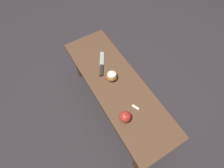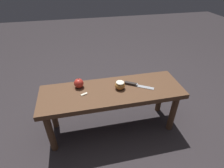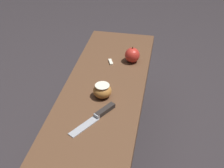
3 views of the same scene
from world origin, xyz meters
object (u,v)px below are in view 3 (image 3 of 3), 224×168
Objects in this scene: wooden_bench at (104,98)px; apple_cut at (102,91)px; knife at (99,115)px; apple_whole at (132,55)px.

apple_cut reaches higher than wooden_bench.
apple_whole reaches higher than knife.
wooden_bench is 0.21m from knife.
knife is 0.14m from apple_cut.
apple_whole is 0.34m from apple_cut.
apple_cut is at bearing 164.53° from apple_whole.
apple_whole is at bearing -20.70° from wooden_bench.
knife is at bearing -173.29° from wooden_bench.
knife is at bearing -173.19° from apple_cut.
wooden_bench is 13.11× the size of apple_whole.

